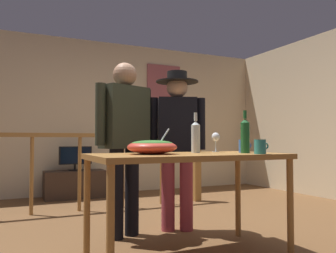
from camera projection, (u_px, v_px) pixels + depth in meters
ground_plane at (171, 235)px, 3.24m from camera, size 7.96×7.96×0.00m
back_wall at (99, 117)px, 5.86m from camera, size 6.12×0.10×2.55m
side_wall_right at (327, 115)px, 5.35m from camera, size 0.10×4.27×2.55m
framed_picture at (164, 88)px, 6.33m from camera, size 0.65×0.03×0.82m
stair_railing at (99, 158)px, 4.47m from camera, size 4.02×0.10×1.02m
tv_console at (75, 184)px, 5.32m from camera, size 0.90×0.40×0.41m
flat_screen_tv at (75, 156)px, 5.30m from camera, size 0.48×0.12×0.37m
serving_table at (188, 164)px, 2.64m from camera, size 1.47×0.74×0.78m
salad_bowl at (152, 146)px, 2.56m from camera, size 0.37×0.37×0.19m
wine_glass at (216, 138)px, 3.01m from camera, size 0.07×0.07×0.17m
wine_bottle_green at (245, 135)px, 2.75m from camera, size 0.07×0.07×0.34m
wine_bottle_clear at (196, 136)px, 2.83m from camera, size 0.07×0.07×0.33m
mug_teal at (260, 147)px, 2.57m from camera, size 0.12×0.09×0.11m
mug_blue at (244, 146)px, 2.87m from camera, size 0.12×0.08×0.11m
person_standing_left at (125, 133)px, 3.21m from camera, size 0.59×0.36×1.60m
person_standing_right at (177, 136)px, 3.43m from camera, size 0.53×0.42×1.56m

